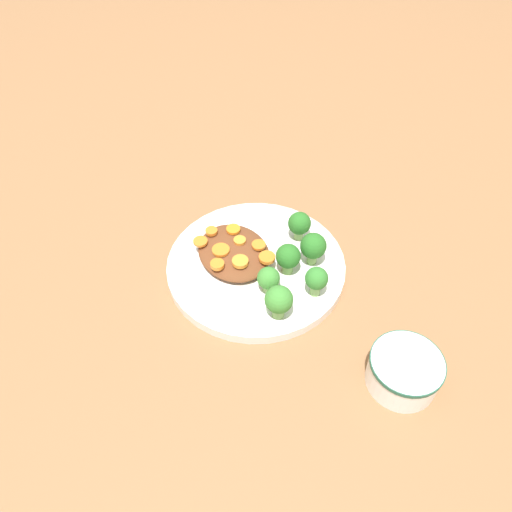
# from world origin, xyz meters

# --- Properties ---
(ground_plane) EXTENTS (4.00, 4.00, 0.00)m
(ground_plane) POSITION_xyz_m (0.00, 0.00, 0.00)
(ground_plane) COLOR #8C603D
(plate) EXTENTS (0.28, 0.28, 0.02)m
(plate) POSITION_xyz_m (0.00, 0.00, 0.01)
(plate) COLOR white
(plate) RESTS_ON ground_plane
(dip_bowl) EXTENTS (0.10, 0.10, 0.05)m
(dip_bowl) POSITION_xyz_m (0.27, 0.07, 0.03)
(dip_bowl) COLOR white
(dip_bowl) RESTS_ON ground_plane
(stew_mound) EXTENTS (0.13, 0.11, 0.02)m
(stew_mound) POSITION_xyz_m (-0.03, -0.02, 0.03)
(stew_mound) COLOR brown
(stew_mound) RESTS_ON plate
(broccoli_floret_0) EXTENTS (0.03, 0.03, 0.05)m
(broccoli_floret_0) POSITION_xyz_m (0.06, -0.01, 0.04)
(broccoli_floret_0) COLOR #7FA85B
(broccoli_floret_0) RESTS_ON plate
(broccoli_floret_1) EXTENTS (0.04, 0.04, 0.06)m
(broccoli_floret_1) POSITION_xyz_m (0.10, -0.02, 0.05)
(broccoli_floret_1) COLOR #759E51
(broccoli_floret_1) RESTS_ON plate
(broccoli_floret_2) EXTENTS (0.04, 0.04, 0.06)m
(broccoli_floret_2) POSITION_xyz_m (0.04, 0.08, 0.05)
(broccoli_floret_2) COLOR #759E51
(broccoli_floret_2) RESTS_ON plate
(broccoli_floret_3) EXTENTS (0.04, 0.04, 0.05)m
(broccoli_floret_3) POSITION_xyz_m (-0.01, 0.09, 0.05)
(broccoli_floret_3) COLOR #7FA85B
(broccoli_floret_3) RESTS_ON plate
(broccoli_floret_4) EXTENTS (0.03, 0.03, 0.05)m
(broccoli_floret_4) POSITION_xyz_m (0.10, 0.05, 0.05)
(broccoli_floret_4) COLOR #7FA85B
(broccoli_floret_4) RESTS_ON plate
(broccoli_floret_5) EXTENTS (0.04, 0.04, 0.05)m
(broccoli_floret_5) POSITION_xyz_m (0.04, 0.03, 0.05)
(broccoli_floret_5) COLOR #759E51
(broccoli_floret_5) RESTS_ON plate
(carrot_slice_0) EXTENTS (0.03, 0.03, 0.00)m
(carrot_slice_0) POSITION_xyz_m (-0.03, -0.05, 0.04)
(carrot_slice_0) COLOR orange
(carrot_slice_0) RESTS_ON stew_mound
(carrot_slice_1) EXTENTS (0.02, 0.02, 0.01)m
(carrot_slice_1) POSITION_xyz_m (-0.08, -0.04, 0.04)
(carrot_slice_1) COLOR orange
(carrot_slice_1) RESTS_ON stew_mound
(carrot_slice_2) EXTENTS (0.02, 0.02, 0.00)m
(carrot_slice_2) POSITION_xyz_m (-0.01, 0.01, 0.04)
(carrot_slice_2) COLOR orange
(carrot_slice_2) RESTS_ON stew_mound
(carrot_slice_3) EXTENTS (0.02, 0.02, 0.00)m
(carrot_slice_3) POSITION_xyz_m (-0.06, -0.01, 0.04)
(carrot_slice_3) COLOR orange
(carrot_slice_3) RESTS_ON stew_mound
(carrot_slice_4) EXTENTS (0.02, 0.02, 0.00)m
(carrot_slice_4) POSITION_xyz_m (-0.06, -0.07, 0.04)
(carrot_slice_4) COLOR orange
(carrot_slice_4) RESTS_ON stew_mound
(carrot_slice_5) EXTENTS (0.02, 0.02, 0.00)m
(carrot_slice_5) POSITION_xyz_m (-0.03, -0.01, 0.04)
(carrot_slice_5) COLOR orange
(carrot_slice_5) RESTS_ON stew_mound
(carrot_slice_6) EXTENTS (0.03, 0.03, 0.01)m
(carrot_slice_6) POSITION_xyz_m (0.01, -0.03, 0.04)
(carrot_slice_6) COLOR orange
(carrot_slice_6) RESTS_ON stew_mound
(carrot_slice_7) EXTENTS (0.03, 0.03, 0.01)m
(carrot_slice_7) POSITION_xyz_m (0.02, 0.01, 0.04)
(carrot_slice_7) COLOR orange
(carrot_slice_7) RESTS_ON stew_mound
(carrot_slice_8) EXTENTS (0.02, 0.02, 0.01)m
(carrot_slice_8) POSITION_xyz_m (-0.01, -0.06, 0.04)
(carrot_slice_8) COLOR orange
(carrot_slice_8) RESTS_ON stew_mound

